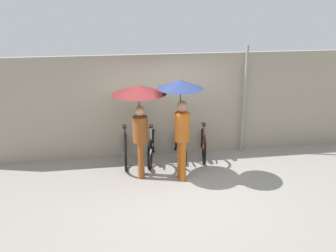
{
  "coord_description": "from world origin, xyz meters",
  "views": [
    {
      "loc": [
        -1.22,
        -6.75,
        3.75
      ],
      "look_at": [
        0.0,
        0.99,
        1.0
      ],
      "focal_mm": 40.0,
      "sensor_mm": 36.0,
      "label": 1
    }
  ],
  "objects_px": {
    "parked_bicycle_0": "(125,146)",
    "pedestrian_center": "(181,104)",
    "parked_bicycle_3": "(203,141)",
    "pedestrian_leading": "(139,103)",
    "parked_bicycle_2": "(178,144)",
    "parked_bicycle_1": "(152,146)"
  },
  "relations": [
    {
      "from": "parked_bicycle_0",
      "to": "pedestrian_center",
      "type": "relative_size",
      "value": 0.85
    },
    {
      "from": "parked_bicycle_2",
      "to": "pedestrian_center",
      "type": "relative_size",
      "value": 0.78
    },
    {
      "from": "parked_bicycle_0",
      "to": "parked_bicycle_1",
      "type": "distance_m",
      "value": 0.63
    },
    {
      "from": "parked_bicycle_1",
      "to": "pedestrian_center",
      "type": "height_order",
      "value": "pedestrian_center"
    },
    {
      "from": "pedestrian_center",
      "to": "parked_bicycle_3",
      "type": "bearing_deg",
      "value": 47.51
    },
    {
      "from": "parked_bicycle_3",
      "to": "parked_bicycle_2",
      "type": "bearing_deg",
      "value": 107.44
    },
    {
      "from": "pedestrian_leading",
      "to": "pedestrian_center",
      "type": "distance_m",
      "value": 0.88
    },
    {
      "from": "parked_bicycle_1",
      "to": "pedestrian_center",
      "type": "bearing_deg",
      "value": -140.83
    },
    {
      "from": "parked_bicycle_0",
      "to": "parked_bicycle_2",
      "type": "xyz_separation_m",
      "value": [
        1.26,
        -0.03,
        -0.03
      ]
    },
    {
      "from": "parked_bicycle_1",
      "to": "parked_bicycle_2",
      "type": "xyz_separation_m",
      "value": [
        0.63,
        0.03,
        -0.02
      ]
    },
    {
      "from": "pedestrian_center",
      "to": "parked_bicycle_2",
      "type": "bearing_deg",
      "value": 75.22
    },
    {
      "from": "parked_bicycle_2",
      "to": "parked_bicycle_3",
      "type": "height_order",
      "value": "parked_bicycle_3"
    },
    {
      "from": "parked_bicycle_1",
      "to": "parked_bicycle_3",
      "type": "height_order",
      "value": "parked_bicycle_3"
    },
    {
      "from": "parked_bicycle_2",
      "to": "pedestrian_leading",
      "type": "distance_m",
      "value": 1.76
    },
    {
      "from": "parked_bicycle_1",
      "to": "parked_bicycle_2",
      "type": "relative_size",
      "value": 1.01
    },
    {
      "from": "parked_bicycle_0",
      "to": "pedestrian_center",
      "type": "bearing_deg",
      "value": -130.22
    },
    {
      "from": "parked_bicycle_3",
      "to": "pedestrian_leading",
      "type": "height_order",
      "value": "pedestrian_leading"
    },
    {
      "from": "parked_bicycle_3",
      "to": "pedestrian_center",
      "type": "distance_m",
      "value": 1.83
    },
    {
      "from": "parked_bicycle_0",
      "to": "pedestrian_center",
      "type": "xyz_separation_m",
      "value": [
        1.13,
        -1.04,
        1.26
      ]
    },
    {
      "from": "parked_bicycle_0",
      "to": "parked_bicycle_1",
      "type": "height_order",
      "value": "parked_bicycle_1"
    },
    {
      "from": "parked_bicycle_0",
      "to": "pedestrian_center",
      "type": "distance_m",
      "value": 1.98
    },
    {
      "from": "pedestrian_leading",
      "to": "pedestrian_center",
      "type": "relative_size",
      "value": 0.93
    }
  ]
}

